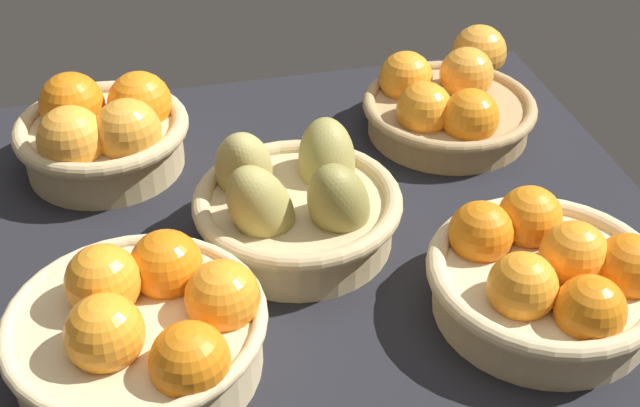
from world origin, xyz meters
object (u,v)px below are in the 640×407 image
(basket_center_pears, at_px, (295,204))
(basket_far_right, at_px, (144,328))
(loose_orange_front_gap, at_px, (479,52))
(basket_near_right, at_px, (103,132))
(basket_far_left, at_px, (547,277))
(basket_near_left, at_px, (446,107))

(basket_center_pears, bearing_deg, basket_far_right, 41.37)
(basket_center_pears, height_order, basket_far_right, basket_center_pears)
(basket_center_pears, xyz_separation_m, loose_orange_front_gap, (-0.35, -0.32, -0.01))
(basket_center_pears, xyz_separation_m, basket_far_right, (0.18, 0.16, 0.00))
(basket_far_right, distance_m, basket_near_right, 0.36)
(basket_near_right, distance_m, loose_orange_front_gap, 0.56)
(basket_center_pears, height_order, basket_near_right, basket_center_pears)
(basket_far_right, bearing_deg, basket_center_pears, -138.63)
(basket_far_left, bearing_deg, loose_orange_front_gap, -104.10)
(basket_near_right, bearing_deg, basket_center_pears, 135.70)
(basket_center_pears, bearing_deg, basket_near_right, -44.30)
(basket_far_right, relative_size, basket_far_left, 1.02)
(loose_orange_front_gap, bearing_deg, basket_center_pears, 42.42)
(basket_far_left, bearing_deg, basket_near_left, -93.57)
(basket_far_left, bearing_deg, basket_far_right, -2.54)
(basket_near_right, bearing_deg, basket_near_left, 177.66)
(basket_near_right, bearing_deg, basket_far_right, 94.01)
(basket_center_pears, bearing_deg, basket_near_left, -143.64)
(loose_orange_front_gap, bearing_deg, basket_near_right, 12.08)
(basket_center_pears, height_order, loose_orange_front_gap, basket_center_pears)
(basket_far_right, height_order, basket_near_right, same)
(basket_near_left, relative_size, loose_orange_front_gap, 2.85)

